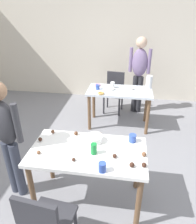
# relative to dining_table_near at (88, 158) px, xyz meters

# --- Properties ---
(ground_plane) EXTENTS (6.40, 6.40, 0.00)m
(ground_plane) POSITION_rel_dining_table_near_xyz_m (-0.06, 0.16, -0.64)
(ground_plane) COLOR gray
(wall_back) EXTENTS (6.40, 0.10, 2.60)m
(wall_back) POSITION_rel_dining_table_near_xyz_m (-0.06, 3.36, 0.66)
(wall_back) COLOR beige
(wall_back) RESTS_ON ground_plane
(dining_table_near) EXTENTS (1.27, 0.69, 0.75)m
(dining_table_near) POSITION_rel_dining_table_near_xyz_m (0.00, 0.00, 0.00)
(dining_table_near) COLOR white
(dining_table_near) RESTS_ON ground_plane
(dining_table_far) EXTENTS (1.19, 0.61, 0.75)m
(dining_table_far) POSITION_rel_dining_table_near_xyz_m (0.24, 1.86, -0.01)
(dining_table_far) COLOR silver
(dining_table_far) RESTS_ON ground_plane
(chair_near_table) EXTENTS (0.44, 0.44, 0.87)m
(chair_near_table) POSITION_rel_dining_table_near_xyz_m (-0.24, -0.72, -0.15)
(chair_near_table) COLOR #2D2D33
(chair_near_table) RESTS_ON ground_plane
(chair_far_table) EXTENTS (0.45, 0.45, 0.87)m
(chair_far_table) POSITION_rel_dining_table_near_xyz_m (0.09, 2.53, -0.15)
(chair_far_table) COLOR #2D2D33
(chair_far_table) RESTS_ON ground_plane
(person_girl_near) EXTENTS (0.45, 0.28, 1.50)m
(person_girl_near) POSITION_rel_dining_table_near_xyz_m (-0.92, -0.02, 0.25)
(person_girl_near) COLOR #383D4C
(person_girl_near) RESTS_ON ground_plane
(person_adult_far) EXTENTS (0.45, 0.27, 1.62)m
(person_adult_far) POSITION_rel_dining_table_near_xyz_m (0.59, 2.54, 0.33)
(person_adult_far) COLOR #28282D
(person_adult_far) RESTS_ON ground_plane
(mixing_bowl) EXTENTS (0.19, 0.19, 0.08)m
(mixing_bowl) POSITION_rel_dining_table_near_xyz_m (0.04, 0.18, 0.14)
(mixing_bowl) COLOR white
(mixing_bowl) RESTS_ON dining_table_near
(soda_can) EXTENTS (0.07, 0.07, 0.12)m
(soda_can) POSITION_rel_dining_table_near_xyz_m (0.07, -0.04, 0.17)
(soda_can) COLOR #198438
(soda_can) RESTS_ON dining_table_near
(fork_near) EXTENTS (0.17, 0.02, 0.01)m
(fork_near) POSITION_rel_dining_table_near_xyz_m (-0.14, 0.05, 0.11)
(fork_near) COLOR silver
(fork_near) RESTS_ON dining_table_near
(cup_near_0) EXTENTS (0.07, 0.07, 0.10)m
(cup_near_0) POSITION_rel_dining_table_near_xyz_m (0.20, -0.30, 0.15)
(cup_near_0) COLOR #3351B2
(cup_near_0) RESTS_ON dining_table_near
(cup_near_1) EXTENTS (0.08, 0.08, 0.09)m
(cup_near_1) POSITION_rel_dining_table_near_xyz_m (0.48, 0.24, 0.15)
(cup_near_1) COLOR #3351B2
(cup_near_1) RESTS_ON dining_table_near
(cake_ball_0) EXTENTS (0.05, 0.05, 0.05)m
(cake_ball_0) POSITION_rel_dining_table_near_xyz_m (-0.20, 0.28, 0.13)
(cake_ball_0) COLOR brown
(cake_ball_0) RESTS_ON dining_table_near
(cake_ball_1) EXTENTS (0.05, 0.05, 0.05)m
(cake_ball_1) POSITION_rel_dining_table_near_xyz_m (0.59, -0.17, 0.13)
(cake_ball_1) COLOR #3D2319
(cake_ball_1) RESTS_ON dining_table_near
(cake_ball_2) EXTENTS (0.04, 0.04, 0.04)m
(cake_ball_2) POSITION_rel_dining_table_near_xyz_m (-0.49, 0.27, 0.13)
(cake_ball_2) COLOR brown
(cake_ball_2) RESTS_ON dining_table_near
(cake_ball_3) EXTENTS (0.04, 0.04, 0.04)m
(cake_ball_3) POSITION_rel_dining_table_near_xyz_m (-0.50, -0.14, 0.13)
(cake_ball_3) COLOR brown
(cake_ball_3) RESTS_ON dining_table_near
(cake_ball_4) EXTENTS (0.05, 0.05, 0.05)m
(cake_ball_4) POSITION_rel_dining_table_near_xyz_m (0.60, -0.01, 0.13)
(cake_ball_4) COLOR brown
(cake_ball_4) RESTS_ON dining_table_near
(cake_ball_5) EXTENTS (0.04, 0.04, 0.04)m
(cake_ball_5) POSITION_rel_dining_table_near_xyz_m (-0.11, -0.19, 0.12)
(cake_ball_5) COLOR #3D2319
(cake_ball_5) RESTS_ON dining_table_near
(cake_ball_6) EXTENTS (0.05, 0.05, 0.05)m
(cake_ball_6) POSITION_rel_dining_table_near_xyz_m (-0.58, 0.09, 0.13)
(cake_ball_6) COLOR #3D2319
(cake_ball_6) RESTS_ON dining_table_near
(cake_ball_7) EXTENTS (0.05, 0.05, 0.05)m
(cake_ball_7) POSITION_rel_dining_table_near_xyz_m (0.48, -0.19, 0.13)
(cake_ball_7) COLOR #3D2319
(cake_ball_7) RESTS_ON dining_table_near
(cake_ball_8) EXTENTS (0.04, 0.04, 0.04)m
(cake_ball_8) POSITION_rel_dining_table_near_xyz_m (0.09, 0.32, 0.12)
(cake_ball_8) COLOR #3D2319
(cake_ball_8) RESTS_ON dining_table_near
(cake_ball_9) EXTENTS (0.05, 0.05, 0.05)m
(cake_ball_9) POSITION_rel_dining_table_near_xyz_m (0.30, -0.08, 0.13)
(cake_ball_9) COLOR #3D2319
(cake_ball_9) RESTS_ON dining_table_near
(pitcher_far) EXTENTS (0.12, 0.12, 0.24)m
(pitcher_far) POSITION_rel_dining_table_near_xyz_m (0.77, 2.06, 0.22)
(pitcher_far) COLOR white
(pitcher_far) RESTS_ON dining_table_far
(cup_far_0) EXTENTS (0.07, 0.07, 0.09)m
(cup_far_0) POSITION_rel_dining_table_near_xyz_m (-0.18, 1.84, 0.15)
(cup_far_0) COLOR #3351B2
(cup_far_0) RESTS_ON dining_table_far
(cup_far_1) EXTENTS (0.08, 0.08, 0.11)m
(cup_far_1) POSITION_rel_dining_table_near_xyz_m (0.09, 1.97, 0.16)
(cup_far_1) COLOR white
(cup_far_1) RESTS_ON dining_table_far
(donut_far_0) EXTENTS (0.12, 0.12, 0.04)m
(donut_far_0) POSITION_rel_dining_table_near_xyz_m (0.44, 1.94, 0.12)
(donut_far_0) COLOR white
(donut_far_0) RESTS_ON dining_table_far
(donut_far_1) EXTENTS (0.11, 0.11, 0.03)m
(donut_far_1) POSITION_rel_dining_table_near_xyz_m (-0.08, 1.62, 0.12)
(donut_far_1) COLOR gold
(donut_far_1) RESTS_ON dining_table_far
(donut_far_2) EXTENTS (0.12, 0.12, 0.04)m
(donut_far_2) POSITION_rel_dining_table_near_xyz_m (0.08, 1.86, 0.12)
(donut_far_2) COLOR white
(donut_far_2) RESTS_ON dining_table_far
(donut_far_3) EXTENTS (0.12, 0.12, 0.04)m
(donut_far_3) POSITION_rel_dining_table_near_xyz_m (-0.21, 2.02, 0.12)
(donut_far_3) COLOR pink
(donut_far_3) RESTS_ON dining_table_far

